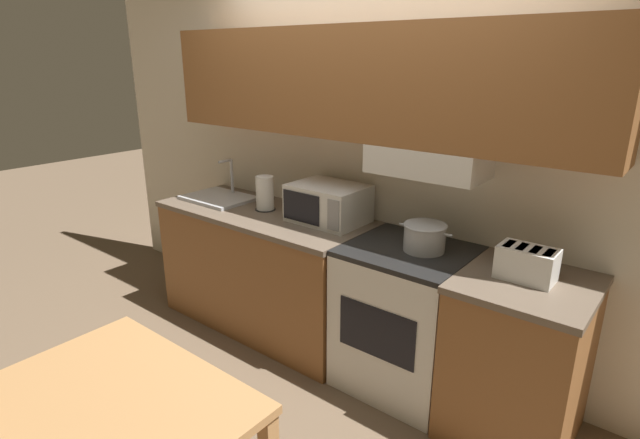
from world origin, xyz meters
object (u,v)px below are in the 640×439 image
microwave (328,203)px  toaster (527,263)px  paper_towel_roll (265,193)px  dining_table (107,429)px  stove_range (405,318)px  cooking_pot (425,237)px  sink_basin (219,197)px

microwave → toaster: (1.31, -0.10, -0.04)m
paper_towel_roll → dining_table: paper_towel_roll is taller
paper_towel_roll → dining_table: size_ratio=0.24×
stove_range → dining_table: size_ratio=0.88×
cooking_pot → toaster: (0.57, -0.03, 0.00)m
cooking_pot → sink_basin: 1.71m
cooking_pot → microwave: bearing=174.5°
microwave → toaster: 1.31m
toaster → dining_table: (-0.91, -1.71, -0.32)m
microwave → cooking_pot: bearing=-5.5°
cooking_pot → paper_towel_roll: paper_towel_roll is taller
cooking_pot → microwave: size_ratio=0.67×
stove_range → microwave: microwave is taller
toaster → sink_basin: bearing=-179.8°
microwave → paper_towel_roll: (-0.51, -0.07, -0.00)m
stove_range → microwave: (-0.66, 0.10, 0.57)m
toaster → paper_towel_roll: 1.81m
stove_range → sink_basin: sink_basin is taller
sink_basin → paper_towel_roll: bearing=4.3°
paper_towel_roll → toaster: bearing=-0.9°
stove_range → toaster: size_ratio=3.15×
stove_range → cooking_pot: 0.53m
stove_range → microwave: 0.88m
microwave → paper_towel_roll: bearing=-171.8°
microwave → toaster: size_ratio=1.70×
stove_range → cooking_pot: bearing=21.4°
paper_towel_roll → cooking_pot: bearing=0.1°
sink_basin → paper_towel_roll: sink_basin is taller
cooking_pot → microwave: microwave is taller
stove_range → sink_basin: bearing=-179.7°
microwave → paper_towel_roll: size_ratio=1.97×
sink_basin → dining_table: (1.37, -1.70, -0.26)m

